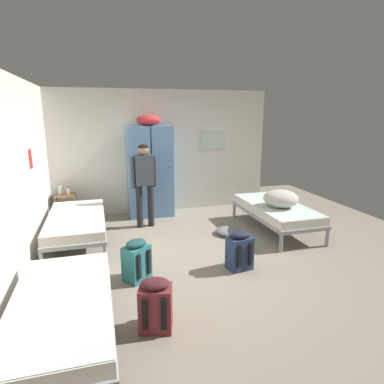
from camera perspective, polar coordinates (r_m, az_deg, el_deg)
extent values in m
plane|color=gray|center=(5.04, 0.81, -11.22)|extent=(8.22, 8.22, 0.00)
cube|color=beige|center=(7.15, -5.18, 6.91)|extent=(4.68, 0.06, 2.58)
cube|color=beige|center=(4.57, -28.12, 1.52)|extent=(0.06, 5.14, 2.58)
cube|color=#B7CCBC|center=(7.40, 3.80, 9.19)|extent=(0.55, 0.01, 0.40)
cube|color=red|center=(5.41, -26.05, 5.14)|extent=(0.01, 0.20, 0.28)
cube|color=#5B84B2|center=(6.82, -9.16, 3.37)|extent=(0.44, 0.52, 1.85)
cylinder|color=black|center=(6.54, -7.85, 4.10)|extent=(0.02, 0.03, 0.02)
cube|color=#5B84B2|center=(6.89, -5.35, 3.59)|extent=(0.44, 0.52, 1.85)
cylinder|color=black|center=(6.62, -3.90, 4.31)|extent=(0.02, 0.03, 0.02)
ellipsoid|color=red|center=(6.75, -7.51, 12.17)|extent=(0.48, 0.36, 0.22)
cylinder|color=brown|center=(6.78, -22.35, -3.20)|extent=(0.03, 0.03, 0.55)
cylinder|color=brown|center=(6.75, -19.41, -3.02)|extent=(0.03, 0.03, 0.55)
cylinder|color=brown|center=(7.04, -22.13, -2.58)|extent=(0.03, 0.03, 0.55)
cylinder|color=brown|center=(7.01, -19.29, -2.41)|extent=(0.03, 0.03, 0.55)
cube|color=brown|center=(6.92, -20.74, -3.45)|extent=(0.38, 0.30, 0.02)
cube|color=brown|center=(6.82, -21.00, -0.50)|extent=(0.38, 0.30, 0.02)
cylinder|color=gray|center=(5.02, -24.46, -10.88)|extent=(0.06, 0.06, 0.28)
cylinder|color=gray|center=(4.95, -14.67, -10.40)|extent=(0.06, 0.06, 0.28)
cylinder|color=gray|center=(6.73, -22.29, -4.52)|extent=(0.06, 0.06, 0.28)
cylinder|color=gray|center=(6.68, -15.12, -4.09)|extent=(0.06, 0.06, 0.28)
cube|color=gray|center=(5.77, -19.22, -5.45)|extent=(0.90, 1.90, 0.06)
cube|color=beige|center=(5.74, -19.30, -4.50)|extent=(0.87, 1.84, 0.14)
cube|color=white|center=(5.71, -19.36, -3.78)|extent=(0.86, 1.82, 0.01)
cylinder|color=gray|center=(4.37, -25.82, -14.74)|extent=(0.06, 0.06, 0.28)
cylinder|color=gray|center=(4.30, -14.39, -14.28)|extent=(0.06, 0.06, 0.28)
cube|color=gray|center=(3.44, -21.45, -19.20)|extent=(0.90, 1.90, 0.06)
cube|color=silver|center=(3.38, -21.61, -17.77)|extent=(0.87, 1.84, 0.14)
cube|color=silver|center=(3.35, -21.72, -16.66)|extent=(0.86, 1.82, 0.01)
cylinder|color=gray|center=(7.26, 13.40, -2.57)|extent=(0.06, 0.06, 0.28)
cylinder|color=gray|center=(6.90, 7.27, -3.16)|extent=(0.06, 0.06, 0.28)
cylinder|color=gray|center=(5.81, 22.26, -7.35)|extent=(0.06, 0.06, 0.28)
cylinder|color=gray|center=(5.35, 15.06, -8.57)|extent=(0.06, 0.06, 0.28)
cube|color=gray|center=(6.24, 14.19, -3.64)|extent=(0.90, 1.90, 0.06)
cube|color=silver|center=(6.22, 14.24, -2.76)|extent=(0.87, 1.84, 0.14)
cube|color=silver|center=(6.20, 14.28, -2.09)|extent=(0.86, 1.82, 0.01)
ellipsoid|color=#B7B2A8|center=(6.02, 15.04, -1.08)|extent=(0.61, 0.60, 0.30)
cylinder|color=black|center=(6.30, -7.10, -2.27)|extent=(0.12, 0.12, 0.81)
cylinder|color=black|center=(6.25, -9.02, -2.46)|extent=(0.12, 0.12, 0.81)
cube|color=#333842|center=(6.13, -8.27, 3.76)|extent=(0.35, 0.23, 0.55)
cylinder|color=#333842|center=(6.18, -6.39, 3.53)|extent=(0.08, 0.08, 0.57)
cylinder|color=#333842|center=(6.09, -10.15, 3.25)|extent=(0.08, 0.08, 0.57)
sphere|color=#936B4C|center=(6.07, -8.39, 7.19)|extent=(0.20, 0.20, 0.20)
ellipsoid|color=black|center=(6.07, -8.40, 7.65)|extent=(0.19, 0.19, 0.11)
cylinder|color=silver|center=(6.83, -21.72, 0.31)|extent=(0.06, 0.06, 0.18)
cylinder|color=#2666B2|center=(6.81, -21.80, 1.16)|extent=(0.03, 0.03, 0.03)
cylinder|color=beige|center=(6.76, -20.49, 0.14)|extent=(0.05, 0.05, 0.15)
cylinder|color=black|center=(6.74, -20.55, 0.84)|extent=(0.03, 0.03, 0.02)
cube|color=maroon|center=(3.49, -6.26, -19.28)|extent=(0.37, 0.32, 0.46)
ellipsoid|color=#42191E|center=(3.66, -5.95, -19.10)|extent=(0.25, 0.14, 0.20)
ellipsoid|color=#42191E|center=(3.35, -6.39, -15.40)|extent=(0.34, 0.29, 0.10)
cube|color=black|center=(3.35, -4.96, -20.26)|extent=(0.05, 0.04, 0.32)
cube|color=black|center=(3.37, -8.13, -20.13)|extent=(0.05, 0.04, 0.32)
cube|color=navy|center=(4.67, 8.18, -10.37)|extent=(0.35, 0.29, 0.46)
ellipsoid|color=black|center=(4.82, 7.15, -10.64)|extent=(0.25, 0.12, 0.20)
ellipsoid|color=black|center=(4.57, 8.29, -7.28)|extent=(0.32, 0.26, 0.10)
cube|color=black|center=(4.61, 10.05, -10.49)|extent=(0.05, 0.03, 0.32)
cube|color=black|center=(4.52, 8.19, -10.94)|extent=(0.05, 0.03, 0.32)
cube|color=#23666B|center=(4.40, -9.50, -11.98)|extent=(0.40, 0.39, 0.46)
ellipsoid|color=#193D42|center=(4.54, -10.83, -12.39)|extent=(0.24, 0.21, 0.20)
ellipsoid|color=#193D42|center=(4.29, -9.64, -8.73)|extent=(0.36, 0.35, 0.10)
cube|color=black|center=(4.36, -7.39, -11.81)|extent=(0.05, 0.05, 0.32)
cube|color=black|center=(4.25, -9.05, -12.59)|extent=(0.05, 0.05, 0.32)
ellipsoid|color=slate|center=(5.96, 6.25, -6.71)|extent=(0.44, 0.46, 0.11)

